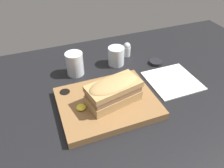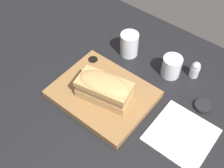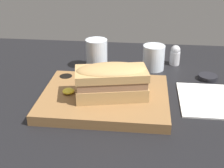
# 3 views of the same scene
# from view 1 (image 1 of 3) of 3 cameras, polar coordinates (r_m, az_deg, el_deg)

# --- Properties ---
(dining_table) EXTENTS (1.57, 1.00, 0.02)m
(dining_table) POSITION_cam_1_polar(r_m,az_deg,el_deg) (0.75, 2.93, -6.39)
(dining_table) COLOR black
(dining_table) RESTS_ON ground
(serving_board) EXTENTS (0.32, 0.25, 0.03)m
(serving_board) POSITION_cam_1_polar(r_m,az_deg,el_deg) (0.74, -1.33, -4.87)
(serving_board) COLOR olive
(serving_board) RESTS_ON dining_table
(sandwich) EXTENTS (0.19, 0.12, 0.08)m
(sandwich) POSITION_cam_1_polar(r_m,az_deg,el_deg) (0.69, 0.43, -1.69)
(sandwich) COLOR tan
(sandwich) RESTS_ON serving_board
(mustard_dollop) EXTENTS (0.03, 0.03, 0.01)m
(mustard_dollop) POSITION_cam_1_polar(r_m,az_deg,el_deg) (0.70, -8.11, -6.08)
(mustard_dollop) COLOR yellow
(mustard_dollop) RESTS_ON serving_board
(water_glass) EXTENTS (0.07, 0.07, 0.09)m
(water_glass) POSITION_cam_1_polar(r_m,az_deg,el_deg) (0.88, -9.67, 4.89)
(water_glass) COLOR silver
(water_glass) RESTS_ON dining_table
(wine_glass) EXTENTS (0.07, 0.07, 0.08)m
(wine_glass) POSITION_cam_1_polar(r_m,az_deg,el_deg) (0.93, 1.09, 7.11)
(wine_glass) COLOR silver
(wine_glass) RESTS_ON dining_table
(napkin) EXTENTS (0.18, 0.18, 0.00)m
(napkin) POSITION_cam_1_polar(r_m,az_deg,el_deg) (0.88, 15.51, 0.86)
(napkin) COLOR white
(napkin) RESTS_ON dining_table
(salt_shaker) EXTENTS (0.03, 0.03, 0.07)m
(salt_shaker) POSITION_cam_1_polar(r_m,az_deg,el_deg) (0.99, 3.90, 9.03)
(salt_shaker) COLOR silver
(salt_shaker) RESTS_ON dining_table
(condiment_dish) EXTENTS (0.06, 0.06, 0.01)m
(condiment_dish) POSITION_cam_1_polar(r_m,az_deg,el_deg) (0.96, 11.35, 5.61)
(condiment_dish) COLOR black
(condiment_dish) RESTS_ON dining_table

